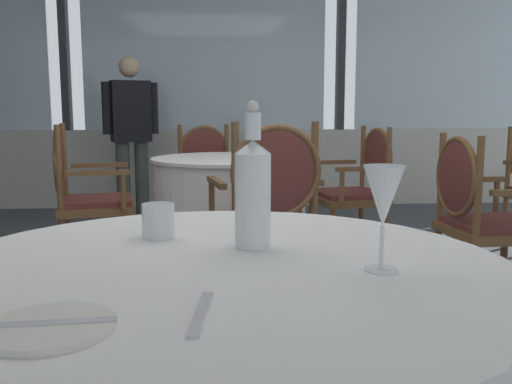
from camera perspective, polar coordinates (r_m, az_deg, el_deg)
name	(u,v)px	position (r m, az deg, el deg)	size (l,w,h in m)	color
ground_plane	(197,335)	(2.73, -6.04, -14.41)	(12.73, 12.73, 0.00)	#4C5156
window_wall_far	(206,99)	(6.19, -5.19, 9.52)	(9.56, 0.14, 2.98)	beige
side_plate	(50,327)	(0.85, -20.42, -12.85)	(0.18, 0.18, 0.01)	silver
butter_knife	(50,323)	(0.85, -20.44, -12.52)	(0.18, 0.02, 0.00)	silver
dinner_fork	(201,313)	(0.86, -5.66, -12.27)	(0.19, 0.02, 0.00)	silver
water_bottle	(253,190)	(1.24, -0.34, 0.22)	(0.08, 0.08, 0.33)	white
wine_glass	(384,198)	(1.07, 12.98, -0.61)	(0.08, 0.08, 0.20)	white
water_tumbler	(158,221)	(1.37, -10.00, -2.91)	(0.08, 0.08, 0.08)	white
dining_chair_0_2	(478,209)	(3.13, 21.83, -1.66)	(0.49, 0.55, 0.94)	brown
background_table_1	(230,212)	(3.75, -2.68, -2.11)	(1.05, 1.05, 0.75)	white
dining_chair_1_0	(206,172)	(4.65, -5.15, 2.07)	(0.59, 0.54, 0.94)	brown
dining_chair_1_1	(82,188)	(3.65, -17.50, 0.36)	(0.54, 0.59, 0.98)	brown
dining_chair_1_2	(269,205)	(2.80, 1.39, -1.31)	(0.59, 0.54, 1.00)	brown
dining_chair_1_3	(360,182)	(4.03, 10.64, 1.01)	(0.54, 0.59, 0.95)	brown
diner_person_0	(131,129)	(5.45, -12.72, 6.33)	(0.51, 0.31, 1.56)	#424C42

